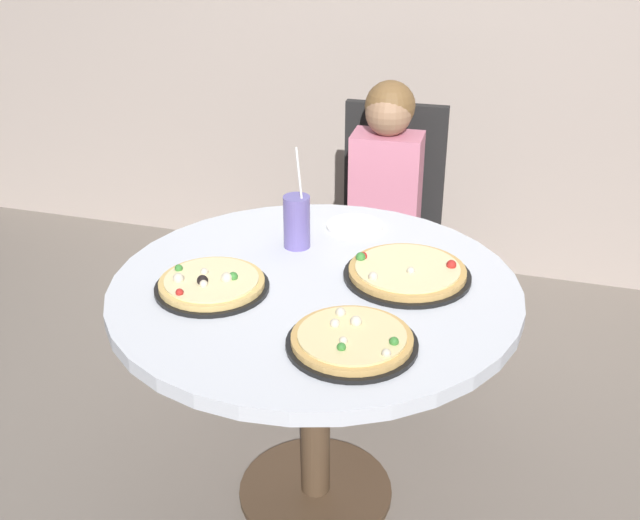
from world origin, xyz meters
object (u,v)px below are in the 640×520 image
pizza_veggie (407,272)px  soda_cup (297,221)px  pizza_pepperoni (352,340)px  plate_small (355,226)px  chair_wooden (389,213)px  dining_table (315,318)px  pizza_cheese (211,284)px  diner_child (381,243)px

pizza_veggie → soda_cup: (-0.35, 0.10, 0.06)m
pizza_veggie → soda_cup: bearing=163.6°
pizza_pepperoni → plate_small: 0.68m
soda_cup → chair_wooden: bearing=82.0°
dining_table → soda_cup: soda_cup is taller
dining_table → pizza_pepperoni: size_ratio=3.55×
pizza_pepperoni → soda_cup: bearing=121.3°
dining_table → pizza_cheese: size_ratio=3.64×
pizza_pepperoni → soda_cup: (-0.29, 0.48, 0.06)m
pizza_veggie → plate_small: 0.36m
pizza_pepperoni → soda_cup: size_ratio=1.04×
dining_table → chair_wooden: (-0.00, 1.04, -0.11)m
chair_wooden → pizza_veggie: size_ratio=2.68×
pizza_cheese → soda_cup: soda_cup is taller
pizza_cheese → pizza_veggie: bearing=23.8°
diner_child → soda_cup: bearing=-100.9°
pizza_pepperoni → chair_wooden: bearing=97.8°
dining_table → pizza_cheese: pizza_cheese is taller
plate_small → diner_child: bearing=91.2°
dining_table → chair_wooden: chair_wooden is taller
diner_child → soda_cup: size_ratio=3.53×
soda_cup → pizza_veggie: bearing=-16.4°
dining_table → pizza_pepperoni: pizza_pepperoni is taller
pizza_cheese → pizza_pepperoni: size_ratio=0.98×
soda_cup → plate_small: soda_cup is taller
chair_wooden → pizza_pepperoni: (0.18, -1.30, 0.24)m
diner_child → pizza_veggie: size_ratio=3.05×
plate_small → pizza_pepperoni: bearing=-76.4°
pizza_cheese → pizza_pepperoni: bearing=-20.6°
pizza_veggie → plate_small: bearing=127.7°
soda_cup → dining_table: bearing=-60.7°
dining_table → plate_small: 0.41m
dining_table → pizza_veggie: size_ratio=3.18×
dining_table → plate_small: bearing=88.2°
diner_child → pizza_pepperoni: 1.17m
pizza_cheese → dining_table: bearing=22.6°
plate_small → pizza_veggie: bearing=-52.3°
chair_wooden → plate_small: chair_wooden is taller
chair_wooden → pizza_veggie: 0.98m
diner_child → soda_cup: diner_child is taller
pizza_pepperoni → diner_child: bearing=98.6°
diner_child → dining_table: bearing=-90.2°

